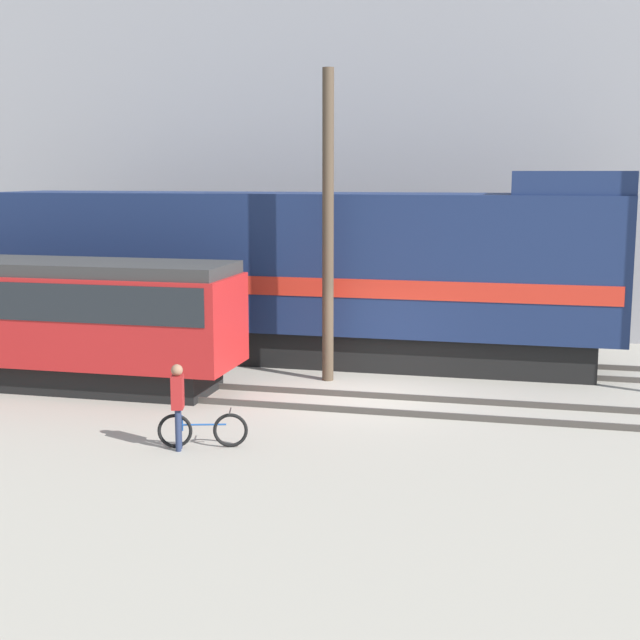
% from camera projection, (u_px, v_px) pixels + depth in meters
% --- Properties ---
extents(ground_plane, '(120.00, 120.00, 0.00)m').
position_uv_depth(ground_plane, '(369.00, 399.00, 21.21)').
color(ground_plane, '#9E998C').
extents(track_near, '(60.00, 1.50, 0.14)m').
position_uv_depth(track_near, '(364.00, 403.00, 20.63)').
color(track_near, '#47423D').
rests_on(track_near, ground).
extents(track_far, '(60.00, 1.51, 0.14)m').
position_uv_depth(track_far, '(395.00, 362.00, 25.06)').
color(track_far, '#47423D').
rests_on(track_far, ground).
extents(building_backdrop, '(35.21, 6.00, 14.90)m').
position_uv_depth(building_backdrop, '(433.00, 112.00, 31.41)').
color(building_backdrop, '#99999E').
rests_on(building_backdrop, ground).
extents(freight_locomotive, '(17.76, 3.04, 5.38)m').
position_uv_depth(freight_locomotive, '(304.00, 273.00, 25.28)').
color(freight_locomotive, black).
rests_on(freight_locomotive, ground).
extents(streetcar, '(10.18, 2.54, 3.19)m').
position_uv_depth(streetcar, '(39.00, 314.00, 22.29)').
color(streetcar, black).
rests_on(streetcar, ground).
extents(bicycle, '(1.72, 0.64, 0.75)m').
position_uv_depth(bicycle, '(203.00, 430.00, 17.43)').
color(bicycle, black).
rests_on(bicycle, ground).
extents(person, '(0.31, 0.41, 1.70)m').
position_uv_depth(person, '(178.00, 398.00, 17.16)').
color(person, '#232D4C').
rests_on(person, ground).
extents(utility_pole_left, '(0.29, 0.29, 7.90)m').
position_uv_depth(utility_pole_left, '(328.00, 228.00, 22.54)').
color(utility_pole_left, '#4C3D2D').
rests_on(utility_pole_left, ground).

